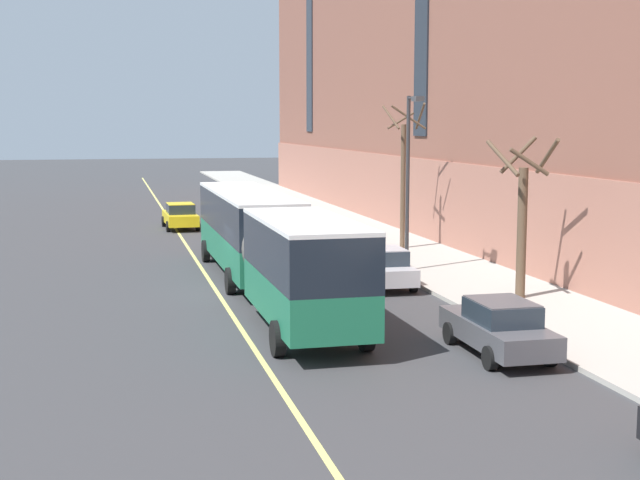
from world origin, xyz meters
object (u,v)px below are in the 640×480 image
Objects in this scene: parked_car_green_6 at (254,199)px; street_tree_far_uptown at (404,173)px; parked_car_black_0 at (346,245)px; street_tree_mid_block at (522,215)px; fire_hydrant at (345,235)px; parked_car_green_4 at (302,224)px; city_bus at (265,240)px; street_lamp at (410,165)px; parked_car_champagne_5 at (271,208)px; parked_car_darkgray_2 at (499,327)px; parked_car_silver_3 at (383,267)px; taxi_cab at (180,216)px.

street_tree_far_uptown is at bearing -80.40° from parked_car_green_6.
parked_car_black_0 is 11.16m from street_tree_mid_block.
parked_car_green_6 is at bearing 95.05° from fire_hydrant.
parked_car_black_0 and parked_car_green_4 have the same top height.
parked_car_green_6 is at bearing 81.56° from city_bus.
street_lamp is 10.68m from fire_hydrant.
street_tree_far_uptown is at bearing 73.29° from street_lamp.
parked_car_black_0 and parked_car_champagne_5 have the same top height.
city_bus is 16.52m from parked_car_green_4.
street_lamp is at bearing 81.74° from parked_car_darkgray_2.
parked_car_silver_3 is (-0.26, -6.44, -0.00)m from parked_car_black_0.
city_bus is at bearing -100.69° from parked_car_champagne_5.
street_tree_mid_block is 0.80× the size of street_tree_far_uptown.
parked_car_green_4 is at bearing -90.07° from parked_car_green_6.
parked_car_black_0 is at bearing 113.37° from street_lamp.
street_tree_far_uptown reaches higher than parked_car_darkgray_2.
parked_car_silver_3 and parked_car_champagne_5 have the same top height.
parked_car_darkgray_2 is 0.63× the size of street_lamp.
parked_car_silver_3 is at bearing -90.35° from parked_car_champagne_5.
street_tree_far_uptown is at bearing 78.82° from parked_car_darkgray_2.
street_lamp is at bearing -89.42° from fire_hydrant.
fire_hydrant is at bearing 90.58° from street_lamp.
parked_car_silver_3 is 4.98m from street_lamp.
parked_car_green_4 is 9.88m from parked_car_champagne_5.
street_tree_mid_block reaches higher than city_bus.
street_tree_far_uptown is (0.01, 13.09, 0.75)m from street_tree_mid_block.
parked_car_silver_3 is at bearing -74.01° from taxi_cab.
city_bus is 4.56× the size of taxi_cab.
street_lamp is at bearing 24.56° from city_bus.
taxi_cab reaches higher than fire_hydrant.
parked_car_champagne_5 is 7.38m from taxi_cab.
parked_car_silver_3 is 5.97m from street_tree_mid_block.
street_tree_mid_block reaches higher than parked_car_champagne_5.
parked_car_silver_3 is 0.58× the size of street_lamp.
parked_car_silver_3 is at bearing -90.35° from parked_car_green_4.
parked_car_darkgray_2 is at bearing -90.19° from parked_car_champagne_5.
city_bus is 29.03× the size of fire_hydrant.
parked_car_darkgray_2 is at bearing -90.76° from parked_car_black_0.
parked_car_darkgray_2 is 42.37m from parked_car_green_6.
parked_car_green_6 is at bearing 90.35° from parked_car_champagne_5.
parked_car_green_6 is at bearing 93.55° from street_lamp.
parked_car_silver_3 is (4.69, 0.45, -1.28)m from city_bus.
parked_car_green_4 is at bearing 89.65° from parked_car_silver_3.
parked_car_darkgray_2 is at bearing -79.07° from taxi_cab.
street_lamp is (-2.01, -6.68, 0.71)m from street_tree_far_uptown.
parked_car_green_4 and taxi_cab have the same top height.
parked_car_darkgray_2 is (4.72, -10.04, -1.28)m from city_bus.
parked_car_green_6 is 6.25× the size of fire_hydrant.
street_lamp is (-1.99, 6.41, 1.46)m from street_tree_mid_block.
parked_car_darkgray_2 is at bearing -94.48° from fire_hydrant.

